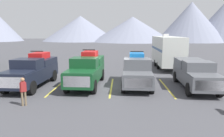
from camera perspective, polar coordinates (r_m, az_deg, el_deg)
name	(u,v)px	position (r m, az deg, el deg)	size (l,w,h in m)	color
ground_plane	(112,85)	(16.23, -0.06, -4.43)	(240.00, 240.00, 0.00)	#47474C
pickup_truck_a	(33,70)	(16.78, -20.34, -0.46)	(2.29, 5.86, 2.55)	black
pickup_truck_b	(87,69)	(16.13, -6.69, -0.18)	(2.29, 5.98, 2.63)	#144723
pickup_truck_c	(137,70)	(15.99, 6.64, -0.52)	(2.32, 5.47, 2.52)	#595B60
pickup_truck_d	(195,73)	(16.34, 21.16, -1.08)	(2.32, 5.82, 2.00)	#595B60
lot_stripe_a	(5,86)	(17.86, -26.63, -4.15)	(0.12, 5.50, 0.01)	gold
lot_stripe_b	(58,86)	(16.33, -14.28, -4.64)	(0.12, 5.50, 0.01)	gold
lot_stripe_c	(111,87)	(15.67, -0.15, -4.93)	(0.12, 5.50, 0.01)	gold
lot_stripe_d	(166,87)	(16.01, 14.28, -4.92)	(0.12, 5.50, 0.01)	gold
lot_stripe_e	(222,88)	(17.28, 27.33, -4.64)	(0.12, 5.50, 0.01)	gold
camper_trailer_a	(167,50)	(24.72, 14.47, 4.78)	(2.59, 9.22, 3.76)	silver
person_a	(23,90)	(12.49, -22.57, -5.22)	(0.31, 0.28, 1.56)	#726047
mountain_ridge	(122,24)	(95.28, 2.81, 11.69)	(134.61, 42.13, 18.00)	gray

